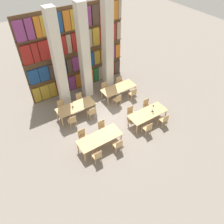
# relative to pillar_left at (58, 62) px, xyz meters

# --- Properties ---
(ground_plane) EXTENTS (40.00, 40.00, 0.00)m
(ground_plane) POSITION_rel_pillar_left_xyz_m (1.65, -2.88, -3.00)
(ground_plane) COLOR gray
(bookshelf_bank) EXTENTS (6.85, 0.35, 5.50)m
(bookshelf_bank) POSITION_rel_pillar_left_xyz_m (1.66, 1.14, -0.31)
(bookshelf_bank) COLOR brown
(bookshelf_bank) RESTS_ON ground_plane
(pillar_left) EXTENTS (0.56, 0.56, 6.00)m
(pillar_left) POSITION_rel_pillar_left_xyz_m (0.00, 0.00, 0.00)
(pillar_left) COLOR silver
(pillar_left) RESTS_ON ground_plane
(pillar_center) EXTENTS (0.56, 0.56, 6.00)m
(pillar_center) POSITION_rel_pillar_left_xyz_m (1.65, 0.00, 0.00)
(pillar_center) COLOR silver
(pillar_center) RESTS_ON ground_plane
(pillar_right) EXTENTS (0.56, 0.56, 6.00)m
(pillar_right) POSITION_rel_pillar_left_xyz_m (3.30, 0.00, 0.00)
(pillar_right) COLOR silver
(pillar_right) RESTS_ON ground_plane
(reading_table_0) EXTENTS (2.35, 0.94, 0.73)m
(reading_table_0) POSITION_rel_pillar_left_xyz_m (0.01, -4.37, -2.34)
(reading_table_0) COLOR tan
(reading_table_0) RESTS_ON ground_plane
(chair_0) EXTENTS (0.42, 0.40, 0.89)m
(chair_0) POSITION_rel_pillar_left_xyz_m (-0.59, -5.13, -2.51)
(chair_0) COLOR tan
(chair_0) RESTS_ON ground_plane
(chair_1) EXTENTS (0.42, 0.40, 0.89)m
(chair_1) POSITION_rel_pillar_left_xyz_m (-0.59, -3.61, -2.51)
(chair_1) COLOR tan
(chair_1) RESTS_ON ground_plane
(chair_2) EXTENTS (0.42, 0.40, 0.89)m
(chair_2) POSITION_rel_pillar_left_xyz_m (0.64, -5.13, -2.51)
(chair_2) COLOR tan
(chair_2) RESTS_ON ground_plane
(chair_3) EXTENTS (0.42, 0.40, 0.89)m
(chair_3) POSITION_rel_pillar_left_xyz_m (0.64, -3.61, -2.51)
(chair_3) COLOR tan
(chair_3) RESTS_ON ground_plane
(reading_table_1) EXTENTS (2.35, 0.94, 0.73)m
(reading_table_1) POSITION_rel_pillar_left_xyz_m (3.31, -4.30, -2.34)
(reading_table_1) COLOR tan
(reading_table_1) RESTS_ON ground_plane
(chair_4) EXTENTS (0.42, 0.40, 0.89)m
(chair_4) POSITION_rel_pillar_left_xyz_m (2.68, -5.05, -2.51)
(chair_4) COLOR tan
(chair_4) RESTS_ON ground_plane
(chair_5) EXTENTS (0.42, 0.40, 0.89)m
(chair_5) POSITION_rel_pillar_left_xyz_m (2.68, -3.54, -2.51)
(chair_5) COLOR tan
(chair_5) RESTS_ON ground_plane
(chair_6) EXTENTS (0.42, 0.40, 0.89)m
(chair_6) POSITION_rel_pillar_left_xyz_m (3.90, -5.05, -2.51)
(chair_6) COLOR tan
(chair_6) RESTS_ON ground_plane
(chair_7) EXTENTS (0.42, 0.40, 0.89)m
(chair_7) POSITION_rel_pillar_left_xyz_m (3.90, -3.54, -2.51)
(chair_7) COLOR tan
(chair_7) RESTS_ON ground_plane
(desk_lamp_0) EXTENTS (0.14, 0.14, 0.50)m
(desk_lamp_0) POSITION_rel_pillar_left_xyz_m (3.60, -4.35, -1.94)
(desk_lamp_0) COLOR #232328
(desk_lamp_0) RESTS_ON reading_table_1
(reading_table_2) EXTENTS (2.35, 0.94, 0.73)m
(reading_table_2) POSITION_rel_pillar_left_xyz_m (0.07, -1.49, -2.34)
(reading_table_2) COLOR tan
(reading_table_2) RESTS_ON ground_plane
(chair_8) EXTENTS (0.42, 0.40, 0.89)m
(chair_8) POSITION_rel_pillar_left_xyz_m (-0.56, -2.25, -2.51)
(chair_8) COLOR tan
(chair_8) RESTS_ON ground_plane
(chair_9) EXTENTS (0.42, 0.40, 0.89)m
(chair_9) POSITION_rel_pillar_left_xyz_m (-0.56, -0.73, -2.51)
(chair_9) COLOR tan
(chair_9) RESTS_ON ground_plane
(chair_10) EXTENTS (0.42, 0.40, 0.89)m
(chair_10) POSITION_rel_pillar_left_xyz_m (0.71, -2.25, -2.51)
(chair_10) COLOR tan
(chair_10) RESTS_ON ground_plane
(chair_11) EXTENTS (0.42, 0.40, 0.89)m
(chair_11) POSITION_rel_pillar_left_xyz_m (0.71, -0.73, -2.51)
(chair_11) COLOR tan
(chair_11) RESTS_ON ground_plane
(desk_lamp_1) EXTENTS (0.14, 0.14, 0.44)m
(desk_lamp_1) POSITION_rel_pillar_left_xyz_m (-0.12, -1.45, -1.97)
(desk_lamp_1) COLOR #232328
(desk_lamp_1) RESTS_ON reading_table_2
(reading_table_3) EXTENTS (2.35, 0.94, 0.73)m
(reading_table_3) POSITION_rel_pillar_left_xyz_m (3.28, -1.35, -2.34)
(reading_table_3) COLOR tan
(reading_table_3) RESTS_ON ground_plane
(chair_12) EXTENTS (0.42, 0.40, 0.89)m
(chair_12) POSITION_rel_pillar_left_xyz_m (2.68, -2.10, -2.51)
(chair_12) COLOR tan
(chair_12) RESTS_ON ground_plane
(chair_13) EXTENTS (0.42, 0.40, 0.89)m
(chair_13) POSITION_rel_pillar_left_xyz_m (2.68, -0.59, -2.51)
(chair_13) COLOR tan
(chair_13) RESTS_ON ground_plane
(chair_14) EXTENTS (0.42, 0.40, 0.89)m
(chair_14) POSITION_rel_pillar_left_xyz_m (3.89, -2.10, -2.51)
(chair_14) COLOR tan
(chair_14) RESTS_ON ground_plane
(chair_15) EXTENTS (0.42, 0.40, 0.89)m
(chair_15) POSITION_rel_pillar_left_xyz_m (3.89, -0.59, -2.51)
(chair_15) COLOR tan
(chair_15) RESTS_ON ground_plane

